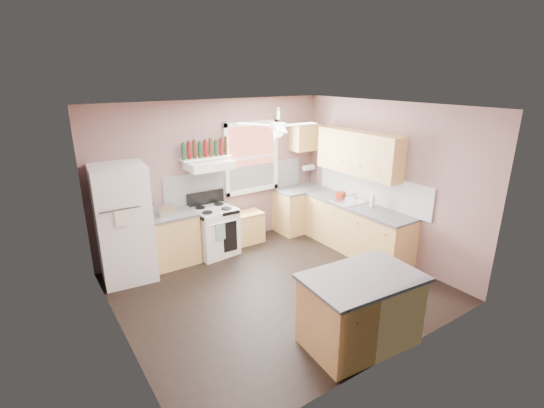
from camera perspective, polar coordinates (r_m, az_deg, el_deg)
floor at (r=6.17m, az=0.80°, el=-12.00°), size 4.50×4.50×0.00m
ceiling at (r=5.34m, az=0.94°, el=13.87°), size 4.50×4.50×0.00m
wall_back at (r=7.30m, az=-8.27°, el=4.16°), size 4.50×0.05×2.70m
wall_right at (r=7.10m, az=16.14°, el=3.23°), size 0.05×4.00×2.70m
wall_left at (r=4.77m, az=-22.26°, el=-4.85°), size 0.05×4.00×2.70m
backsplash_back at (r=7.50m, az=-4.99°, el=3.30°), size 2.90×0.03×0.55m
backsplash_right at (r=7.31m, az=14.03°, el=2.40°), size 0.03×2.60×0.55m
window_view at (r=7.55m, az=-3.07°, el=6.75°), size 1.00×0.02×1.20m
window_frame at (r=7.53m, az=-2.96°, el=6.72°), size 1.16×0.07×1.36m
refrigerator at (r=6.49m, az=-20.70°, el=-2.66°), size 0.85×0.83×1.84m
base_cabinet_left at (r=6.93m, az=-14.65°, el=-5.10°), size 0.90×0.60×0.86m
counter_left at (r=6.76m, az=-14.95°, el=-1.60°), size 0.92×0.62×0.04m
toaster at (r=6.67m, az=-15.02°, el=-0.89°), size 0.28×0.16×0.18m
stove at (r=7.15m, az=-8.34°, el=-3.92°), size 0.77×0.71×0.86m
range_hood at (r=6.90m, az=-9.09°, el=5.60°), size 0.78×0.50×0.14m
bottle_shelf at (r=6.98m, az=-9.55°, el=6.57°), size 0.90×0.26×0.03m
cart at (r=7.61m, az=-3.61°, el=-3.45°), size 0.59×0.40×0.58m
base_cabinet_corner at (r=8.19m, az=4.11°, el=-0.84°), size 1.00×0.60×0.86m
base_cabinet_right at (r=7.34m, az=12.08°, el=-3.52°), size 0.60×2.20×0.86m
counter_corner at (r=8.05m, az=4.18°, el=2.19°), size 1.02×0.62×0.04m
counter_right at (r=7.18m, az=12.26°, el=-0.21°), size 0.62×2.22×0.04m
sink at (r=7.31m, az=11.15°, el=0.32°), size 0.55×0.45×0.03m
faucet at (r=7.40m, az=12.07°, el=1.08°), size 0.03×0.03×0.14m
upper_cabinet_right at (r=7.19m, az=12.39°, el=7.23°), size 0.33×1.80×0.76m
upper_cabinet_corner at (r=8.05m, az=4.91°, el=9.61°), size 0.60×0.33×0.52m
paper_towel at (r=8.27m, az=5.31°, el=5.25°), size 0.26×0.12×0.12m
island at (r=4.97m, az=12.62°, el=-14.92°), size 1.36×0.92×0.86m
island_top at (r=4.74m, az=13.00°, el=-10.36°), size 1.44×1.00×0.04m
ceiling_fan_hub at (r=5.36m, az=0.92°, el=11.21°), size 0.20×0.20×0.08m
soap_bottle at (r=7.03m, az=14.37°, el=0.52°), size 0.13×0.13×0.26m
red_caddy at (r=7.53m, az=9.90°, el=1.38°), size 0.21×0.17×0.10m
wine_bottles at (r=6.95m, az=-9.59°, el=7.87°), size 0.86×0.06×0.31m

